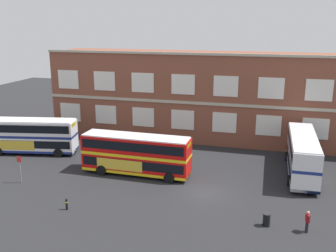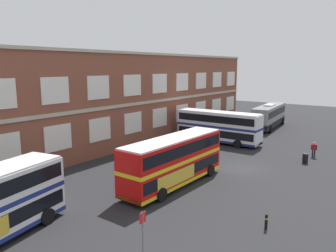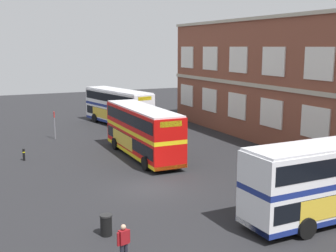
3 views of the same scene
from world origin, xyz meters
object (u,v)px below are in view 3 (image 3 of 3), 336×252
at_px(waiting_passenger, 124,242).
at_px(safety_bollard_west, 24,155).
at_px(bus_stand_flag, 54,123).
at_px(double_decker_middle, 142,131).
at_px(station_litter_bin, 106,225).
at_px(double_decker_near, 118,107).

xyz_separation_m(waiting_passenger, safety_bollard_west, (-18.89, -1.59, -0.44)).
bearing_deg(bus_stand_flag, safety_bollard_west, -28.21).
height_order(waiting_passenger, bus_stand_flag, bus_stand_flag).
distance_m(double_decker_middle, station_litter_bin, 15.07).
distance_m(station_litter_bin, safety_bollard_west, 16.08).
relative_size(double_decker_near, safety_bollard_west, 11.88).
bearing_deg(safety_bollard_west, double_decker_middle, 72.33).
relative_size(double_decker_middle, bus_stand_flag, 4.09).
bearing_deg(bus_stand_flag, station_litter_bin, -5.10).
relative_size(station_litter_bin, safety_bollard_west, 1.08).
bearing_deg(double_decker_middle, double_decker_near, 168.75).
height_order(bus_stand_flag, station_litter_bin, bus_stand_flag).
distance_m(bus_stand_flag, station_litter_bin, 23.18).
relative_size(waiting_passenger, safety_bollard_west, 1.79).
relative_size(double_decker_middle, waiting_passenger, 6.49).
xyz_separation_m(bus_stand_flag, safety_bollard_west, (7.08, -3.80, -1.14)).
distance_m(double_decker_near, waiting_passenger, 32.15).
height_order(double_decker_middle, safety_bollard_west, double_decker_middle).
bearing_deg(double_decker_middle, waiting_passenger, -24.60).
bearing_deg(bus_stand_flag, double_decker_near, 119.31).
height_order(double_decker_middle, station_litter_bin, double_decker_middle).
relative_size(double_decker_near, waiting_passenger, 6.64).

